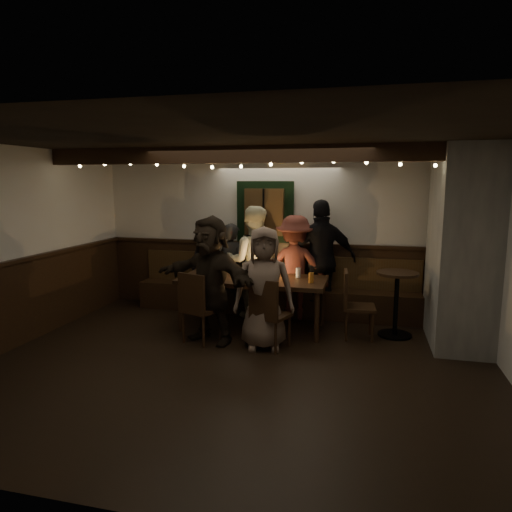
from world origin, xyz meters
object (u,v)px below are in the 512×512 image
(chair_near_right, at_px, (268,310))
(person_f, at_px, (210,279))
(person_d, at_px, (295,268))
(person_e, at_px, (322,260))
(chair_near_left, at_px, (197,304))
(chair_end, at_px, (353,300))
(person_b, at_px, (232,269))
(person_c, at_px, (253,262))
(dining_table, at_px, (253,282))
(high_top, at_px, (396,296))
(person_a, at_px, (211,267))
(person_g, at_px, (264,288))

(chair_near_right, height_order, person_f, person_f)
(person_d, bearing_deg, person_e, -168.98)
(person_e, relative_size, person_f, 1.10)
(chair_near_left, bearing_deg, person_f, 45.78)
(person_d, bearing_deg, chair_end, 136.74)
(person_d, distance_m, person_e, 0.44)
(chair_near_right, height_order, person_b, person_b)
(chair_near_left, xyz_separation_m, person_d, (1.07, 1.45, 0.27))
(chair_near_left, distance_m, person_c, 1.53)
(chair_end, bearing_deg, dining_table, 177.35)
(person_e, bearing_deg, dining_table, 19.32)
(chair_near_right, xyz_separation_m, person_c, (-0.56, 1.44, 0.36))
(chair_end, height_order, person_f, person_f)
(person_d, relative_size, person_f, 0.96)
(high_top, distance_m, person_f, 2.58)
(chair_near_right, height_order, person_e, person_e)
(chair_end, bearing_deg, chair_near_left, -159.97)
(dining_table, distance_m, person_d, 0.84)
(dining_table, bearing_deg, person_a, 139.42)
(person_c, bearing_deg, person_g, 99.07)
(person_e, bearing_deg, chair_near_right, 51.04)
(chair_near_right, distance_m, high_top, 1.88)
(high_top, bearing_deg, dining_table, -175.67)
(high_top, bearing_deg, person_g, -152.18)
(chair_near_right, bearing_deg, person_g, 135.89)
(person_a, xyz_separation_m, person_c, (0.75, -0.14, 0.14))
(person_b, bearing_deg, chair_near_right, 134.85)
(dining_table, height_order, high_top, dining_table)
(high_top, height_order, person_d, person_d)
(chair_end, relative_size, person_c, 0.53)
(person_d, height_order, person_g, person_d)
(chair_near_right, bearing_deg, person_b, 122.33)
(person_a, distance_m, person_c, 0.78)
(person_d, bearing_deg, chair_near_left, 48.25)
(person_c, bearing_deg, dining_table, 93.24)
(chair_end, distance_m, person_d, 1.20)
(dining_table, height_order, person_f, person_f)
(person_g, bearing_deg, person_e, 55.46)
(person_c, distance_m, person_d, 0.68)
(chair_near_right, relative_size, person_d, 0.57)
(chair_end, xyz_separation_m, person_c, (-1.59, 0.71, 0.35))
(chair_near_right, bearing_deg, high_top, 30.43)
(person_c, bearing_deg, chair_near_right, 100.55)
(chair_near_left, distance_m, person_d, 1.82)
(person_b, bearing_deg, chair_near_left, 100.71)
(high_top, bearing_deg, person_b, 169.11)
(person_b, bearing_deg, high_top, -178.37)
(chair_end, bearing_deg, chair_near_right, -144.73)
(person_d, height_order, person_e, person_e)
(chair_near_left, bearing_deg, person_g, 3.62)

